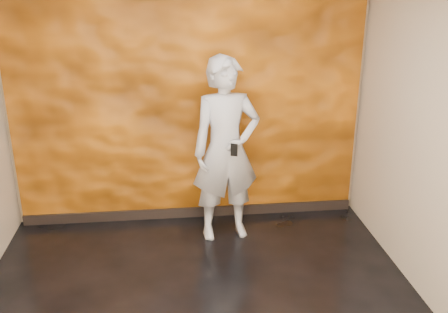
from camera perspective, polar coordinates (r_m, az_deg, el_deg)
room at (r=3.74m, az=-2.81°, el=-1.21°), size 4.02×4.02×2.81m
feature_wall at (r=5.61m, az=-4.10°, el=5.96°), size 3.90×0.06×2.75m
baseboard at (r=6.04m, az=-3.77°, el=-6.35°), size 3.90×0.04×0.12m
man at (r=5.27m, az=0.24°, el=0.72°), size 0.79×0.58×2.00m
phone at (r=5.00m, az=1.17°, el=0.76°), size 0.07×0.04×0.13m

